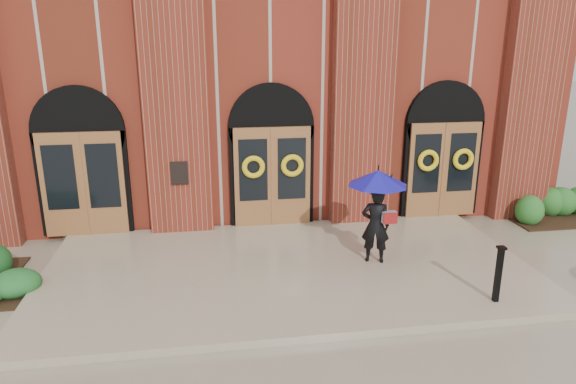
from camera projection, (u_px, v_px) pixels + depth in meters
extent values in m
plane|color=gray|center=(289.00, 276.00, 10.59)|extent=(90.00, 90.00, 0.00)
cube|color=gray|center=(288.00, 269.00, 10.71)|extent=(10.00, 5.30, 0.15)
cube|color=maroon|center=(250.00, 74.00, 18.02)|extent=(16.00, 12.00, 7.00)
cube|color=black|center=(179.00, 173.00, 12.13)|extent=(0.40, 0.05, 0.55)
cube|color=maroon|center=(175.00, 93.00, 11.84)|extent=(1.50, 0.45, 7.00)
cube|color=maroon|center=(363.00, 90.00, 12.51)|extent=(1.50, 0.45, 7.00)
cube|color=maroon|center=(532.00, 87.00, 13.17)|extent=(1.50, 0.45, 7.00)
cube|color=#985732|center=(83.00, 184.00, 12.09)|extent=(1.90, 0.10, 2.50)
cylinder|color=black|center=(79.00, 131.00, 11.87)|extent=(2.10, 0.22, 2.10)
cube|color=#985732|center=(272.00, 177.00, 12.76)|extent=(1.90, 0.10, 2.50)
cylinder|color=black|center=(271.00, 126.00, 12.53)|extent=(2.10, 0.22, 2.10)
cube|color=#985732|center=(443.00, 170.00, 13.42)|extent=(1.90, 0.10, 2.50)
cylinder|color=black|center=(445.00, 122.00, 13.20)|extent=(2.10, 0.22, 2.10)
torus|color=yellow|center=(253.00, 167.00, 12.49)|extent=(0.57, 0.13, 0.57)
torus|color=yellow|center=(292.00, 166.00, 12.63)|extent=(0.57, 0.13, 0.57)
torus|color=yellow|center=(428.00, 161.00, 13.15)|extent=(0.57, 0.13, 0.57)
torus|color=yellow|center=(463.00, 159.00, 13.30)|extent=(0.57, 0.13, 0.57)
imported|color=black|center=(375.00, 225.00, 10.71)|extent=(0.68, 0.55, 1.61)
cone|color=#15128D|center=(378.00, 178.00, 10.41)|extent=(1.57, 1.57, 0.32)
cylinder|color=black|center=(380.00, 199.00, 10.50)|extent=(0.02, 0.02, 0.54)
cube|color=#A1A3A6|center=(389.00, 217.00, 10.56)|extent=(0.33, 0.24, 0.24)
cube|color=maroon|center=(390.00, 218.00, 10.48)|extent=(0.29, 0.11, 0.24)
cube|color=black|center=(498.00, 275.00, 9.12)|extent=(0.10, 0.10, 1.02)
cube|color=black|center=(502.00, 248.00, 8.97)|extent=(0.15, 0.15, 0.04)
ellipsoid|color=#235A20|center=(571.00, 207.00, 13.75)|extent=(2.91, 1.16, 0.75)
ellipsoid|color=#1D5421|center=(26.00, 283.00, 9.77)|extent=(1.31, 1.12, 0.46)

